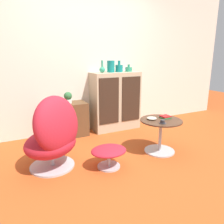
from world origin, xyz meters
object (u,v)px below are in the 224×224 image
coffee_table (160,132)px  ottoman (109,152)px  sideboard (115,101)px  book_stack (165,117)px  vase_inner_right (119,68)px  vase_leftmost (102,69)px  vase_inner_left (111,66)px  egg_chair (54,135)px  potted_plant (68,97)px  tv_console (67,120)px  teacup (163,122)px  bowl (152,118)px  vase_rightmost (129,69)px

coffee_table → ottoman: bearing=-175.0°
sideboard → book_stack: size_ratio=7.51×
vase_inner_right → coffee_table: bearing=-89.1°
coffee_table → vase_inner_right: 1.50m
sideboard → ottoman: size_ratio=2.37×
vase_leftmost → vase_inner_right: vase_leftmost is taller
vase_leftmost → book_stack: vase_leftmost is taller
ottoman → vase_inner_left: vase_inner_left is taller
egg_chair → potted_plant: 1.17m
tv_console → egg_chair: size_ratio=0.73×
sideboard → egg_chair: (-1.38, -1.03, -0.10)m
teacup → book_stack: (0.20, 0.18, -0.00)m
egg_chair → bowl: 1.37m
sideboard → bowl: bearing=-90.6°
sideboard → coffee_table: bearing=-85.6°
teacup → book_stack: teacup is taller
coffee_table → potted_plant: (-1.00, 1.24, 0.39)m
sideboard → teacup: size_ratio=10.83×
vase_inner_right → teacup: bearing=-92.9°
ottoman → tv_console: bearing=97.5°
ottoman → vase_inner_right: vase_inner_right is taller
tv_console → vase_rightmost: (1.23, -0.00, 0.83)m
vase_inner_right → bowl: size_ratio=1.45×
vase_inner_right → vase_rightmost: bearing=0.0°
potted_plant → egg_chair: bearing=-114.7°
book_stack → egg_chair: bearing=174.2°
coffee_table → sideboard: bearing=94.4°
vase_leftmost → vase_inner_left: 0.18m
coffee_table → vase_leftmost: size_ratio=2.82×
vase_leftmost → bowl: size_ratio=1.50×
ottoman → book_stack: bearing=6.9°
vase_inner_right → book_stack: (0.13, -1.19, -0.64)m
potted_plant → teacup: (0.91, -1.38, -0.18)m
vase_leftmost → potted_plant: bearing=179.5°
egg_chair → vase_rightmost: (1.66, 1.03, 0.68)m
vase_inner_left → bowl: 1.34m
coffee_table → vase_rightmost: 1.50m
sideboard → egg_chair: size_ratio=1.13×
tv_console → potted_plant: size_ratio=3.61×
teacup → vase_leftmost: bearing=101.1°
coffee_table → book_stack: size_ratio=4.16×
vase_inner_left → ottoman: bearing=-117.4°
tv_console → potted_plant: 0.40m
sideboard → potted_plant: bearing=179.4°
book_stack → vase_inner_right: bearing=96.2°
vase_rightmost → vase_leftmost: bearing=-180.0°
vase_inner_left → coffee_table: bearing=-81.3°
vase_rightmost → book_stack: 1.34m
ottoman → teacup: size_ratio=4.58×
tv_console → vase_leftmost: size_ratio=3.30×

